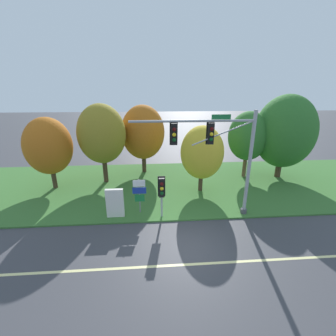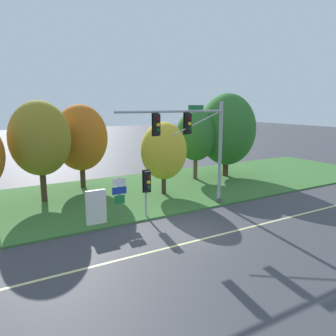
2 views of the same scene
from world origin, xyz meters
TOP-DOWN VIEW (x-y plane):
  - ground_plane at (0.00, 0.00)m, footprint 160.00×160.00m
  - lane_stripe at (0.00, -1.20)m, footprint 36.00×0.16m
  - grass_verge at (0.00, 8.25)m, footprint 48.00×11.50m
  - traffic_signal_mast at (2.24, 3.04)m, footprint 7.42×0.49m
  - pedestrian_signal_near_kerb at (-1.13, 2.90)m, footprint 0.46×0.55m
  - route_sign_post at (-2.54, 3.66)m, footprint 0.88×0.08m
  - tree_left_of_mast at (-5.77, 9.25)m, footprint 3.95×3.95m
  - tree_behind_signpost at (-2.44, 11.59)m, footprint 4.07×4.07m
  - tree_mid_verge at (2.19, 6.82)m, footprint 3.32×3.32m
  - tree_tall_centre at (6.95, 9.62)m, footprint 3.49×3.49m
  - tree_right_far at (10.07, 9.28)m, footprint 5.11×5.11m
  - info_kiosk at (-4.07, 3.26)m, footprint 1.10×0.24m

SIDE VIEW (x-z plane):
  - ground_plane at x=0.00m, z-range 0.00..0.00m
  - lane_stripe at x=0.00m, z-range 0.00..0.01m
  - grass_verge at x=0.00m, z-range 0.00..0.10m
  - info_kiosk at x=-4.07m, z-range 0.09..1.99m
  - route_sign_post at x=-2.54m, z-range 0.38..2.73m
  - pedestrian_signal_near_kerb at x=-1.13m, z-range 0.68..3.45m
  - tree_mid_verge at x=2.19m, z-range 0.63..5.87m
  - tree_tall_centre at x=6.95m, z-range 0.90..6.90m
  - tree_behind_signpost at x=-2.44m, z-range 0.78..7.25m
  - tree_right_far at x=10.07m, z-range 0.61..8.03m
  - tree_left_of_mast at x=-5.77m, z-range 0.98..7.71m
  - traffic_signal_mast at x=2.24m, z-range 1.23..7.87m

